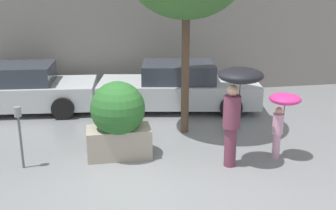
% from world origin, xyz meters
% --- Properties ---
extents(ground_plane, '(40.00, 40.00, 0.00)m').
position_xyz_m(ground_plane, '(0.00, 0.00, 0.00)').
color(ground_plane, slate).
extents(building_facade, '(18.00, 0.30, 6.00)m').
position_xyz_m(building_facade, '(0.00, 6.50, 3.00)').
color(building_facade, gray).
rests_on(building_facade, ground).
extents(planter_box, '(1.35, 1.15, 1.66)m').
position_xyz_m(planter_box, '(-0.50, 1.44, 0.87)').
color(planter_box, '#9E9384').
rests_on(planter_box, ground).
extents(person_adult, '(0.90, 0.90, 2.04)m').
position_xyz_m(person_adult, '(1.80, 0.58, 1.53)').
color(person_adult, brown).
rests_on(person_adult, ground).
extents(person_child, '(0.65, 0.65, 1.42)m').
position_xyz_m(person_child, '(2.86, 0.74, 1.10)').
color(person_child, '#D199B7').
rests_on(person_child, ground).
extents(parked_car_near, '(4.81, 2.53, 1.35)m').
position_xyz_m(parked_car_near, '(1.45, 4.57, 0.62)').
color(parked_car_near, '#B7BCC1').
rests_on(parked_car_near, ground).
extents(parked_car_far, '(4.39, 2.22, 1.35)m').
position_xyz_m(parked_car_far, '(-3.05, 5.16, 0.62)').
color(parked_car_far, '#B7BCC1').
rests_on(parked_car_far, ground).
extents(parking_meter, '(0.14, 0.14, 1.30)m').
position_xyz_m(parking_meter, '(-2.46, 1.22, 0.93)').
color(parking_meter, '#595B60').
rests_on(parking_meter, ground).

